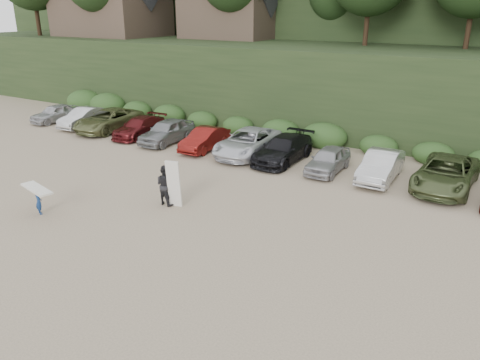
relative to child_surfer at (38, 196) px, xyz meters
The scene contains 4 objects.
ground 6.33m from the child_surfer, 22.01° to the left, with size 120.00×120.00×0.00m, color tan.
parked_cars 13.09m from the child_surfer, 71.15° to the left, with size 36.99×6.24×1.63m.
child_surfer is the anchor object (origin of this frame).
adult_surfer 5.66m from the child_surfer, 41.77° to the left, with size 1.41×0.82×2.27m.
Camera 1 is at (11.77, -14.22, 8.78)m, focal length 35.00 mm.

